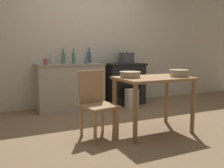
{
  "coord_description": "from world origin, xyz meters",
  "views": [
    {
      "loc": [
        -1.73,
        -3.27,
        1.11
      ],
      "look_at": [
        0.0,
        0.39,
        0.56
      ],
      "focal_mm": 40.0,
      "sensor_mm": 36.0,
      "label": 1
    }
  ],
  "objects_px": {
    "work_table": "(153,86)",
    "bottle_left": "(89,57)",
    "cup_center_right": "(86,61)",
    "chair": "(96,102)",
    "mixing_bowl_large": "(130,74)",
    "bottle_center_left": "(53,60)",
    "cup_center": "(46,62)",
    "stock_pot": "(127,58)",
    "mixing_bowl_small": "(179,73)",
    "stove": "(124,83)",
    "bottle_mid_left": "(63,58)",
    "bottle_far_left": "(74,57)",
    "flour_sack": "(132,99)"
  },
  "relations": [
    {
      "from": "work_table",
      "to": "bottle_left",
      "type": "bearing_deg",
      "value": 95.45
    },
    {
      "from": "work_table",
      "to": "cup_center_right",
      "type": "distance_m",
      "value": 1.69
    },
    {
      "from": "chair",
      "to": "mixing_bowl_large",
      "type": "relative_size",
      "value": 3.02
    },
    {
      "from": "work_table",
      "to": "bottle_center_left",
      "type": "relative_size",
      "value": 5.57
    },
    {
      "from": "chair",
      "to": "cup_center",
      "type": "relative_size",
      "value": 8.18
    },
    {
      "from": "bottle_left",
      "to": "cup_center",
      "type": "xyz_separation_m",
      "value": [
        -0.92,
        -0.32,
        -0.06
      ]
    },
    {
      "from": "stock_pot",
      "to": "bottle_left",
      "type": "relative_size",
      "value": 1.12
    },
    {
      "from": "stock_pot",
      "to": "mixing_bowl_small",
      "type": "distance_m",
      "value": 1.97
    },
    {
      "from": "mixing_bowl_large",
      "to": "bottle_center_left",
      "type": "relative_size",
      "value": 1.58
    },
    {
      "from": "chair",
      "to": "bottle_left",
      "type": "distance_m",
      "value": 1.98
    },
    {
      "from": "work_table",
      "to": "cup_center",
      "type": "bearing_deg",
      "value": 123.91
    },
    {
      "from": "stove",
      "to": "bottle_left",
      "type": "relative_size",
      "value": 2.86
    },
    {
      "from": "mixing_bowl_large",
      "to": "bottle_mid_left",
      "type": "height_order",
      "value": "bottle_mid_left"
    },
    {
      "from": "chair",
      "to": "cup_center",
      "type": "height_order",
      "value": "cup_center"
    },
    {
      "from": "work_table",
      "to": "bottle_far_left",
      "type": "xyz_separation_m",
      "value": [
        -0.57,
        1.8,
        0.34
      ]
    },
    {
      "from": "stock_pot",
      "to": "cup_center_right",
      "type": "distance_m",
      "value": 0.99
    },
    {
      "from": "flour_sack",
      "to": "bottle_left",
      "type": "bearing_deg",
      "value": 133.89
    },
    {
      "from": "chair",
      "to": "flour_sack",
      "type": "distance_m",
      "value": 1.7
    },
    {
      "from": "bottle_far_left",
      "to": "chair",
      "type": "bearing_deg",
      "value": -97.1
    },
    {
      "from": "bottle_mid_left",
      "to": "mixing_bowl_large",
      "type": "bearing_deg",
      "value": -76.34
    },
    {
      "from": "bottle_left",
      "to": "cup_center",
      "type": "height_order",
      "value": "bottle_left"
    },
    {
      "from": "stock_pot",
      "to": "bottle_mid_left",
      "type": "xyz_separation_m",
      "value": [
        -1.34,
        0.02,
        0.02
      ]
    },
    {
      "from": "bottle_center_left",
      "to": "cup_center_right",
      "type": "bearing_deg",
      "value": -31.12
    },
    {
      "from": "flour_sack",
      "to": "mixing_bowl_large",
      "type": "height_order",
      "value": "mixing_bowl_large"
    },
    {
      "from": "bottle_mid_left",
      "to": "flour_sack",
      "type": "bearing_deg",
      "value": -24.0
    },
    {
      "from": "cup_center",
      "to": "mixing_bowl_small",
      "type": "bearing_deg",
      "value": -50.57
    },
    {
      "from": "bottle_left",
      "to": "cup_center_right",
      "type": "bearing_deg",
      "value": -118.01
    },
    {
      "from": "stove",
      "to": "bottle_mid_left",
      "type": "xyz_separation_m",
      "value": [
        -1.24,
        0.08,
        0.55
      ]
    },
    {
      "from": "flour_sack",
      "to": "mixing_bowl_small",
      "type": "height_order",
      "value": "mixing_bowl_small"
    },
    {
      "from": "stock_pot",
      "to": "cup_center_right",
      "type": "height_order",
      "value": "stock_pot"
    },
    {
      "from": "bottle_far_left",
      "to": "cup_center",
      "type": "bearing_deg",
      "value": -164.89
    },
    {
      "from": "stock_pot",
      "to": "bottle_far_left",
      "type": "relative_size",
      "value": 1.14
    },
    {
      "from": "mixing_bowl_large",
      "to": "cup_center",
      "type": "bearing_deg",
      "value": 116.76
    },
    {
      "from": "work_table",
      "to": "stock_pot",
      "type": "xyz_separation_m",
      "value": [
        0.59,
        1.84,
        0.32
      ]
    },
    {
      "from": "stock_pot",
      "to": "bottle_mid_left",
      "type": "relative_size",
      "value": 1.19
    },
    {
      "from": "mixing_bowl_small",
      "to": "bottle_left",
      "type": "distance_m",
      "value": 2.16
    },
    {
      "from": "cup_center",
      "to": "stove",
      "type": "bearing_deg",
      "value": 4.31
    },
    {
      "from": "bottle_center_left",
      "to": "stock_pot",
      "type": "bearing_deg",
      "value": -4.5
    },
    {
      "from": "stove",
      "to": "flour_sack",
      "type": "relative_size",
      "value": 2.26
    },
    {
      "from": "stove",
      "to": "bottle_center_left",
      "type": "bearing_deg",
      "value": 172.59
    },
    {
      "from": "flour_sack",
      "to": "bottle_far_left",
      "type": "distance_m",
      "value": 1.36
    },
    {
      "from": "chair",
      "to": "bottle_mid_left",
      "type": "bearing_deg",
      "value": 78.28
    },
    {
      "from": "mixing_bowl_small",
      "to": "cup_center",
      "type": "relative_size",
      "value": 2.49
    },
    {
      "from": "mixing_bowl_large",
      "to": "bottle_center_left",
      "type": "distance_m",
      "value": 1.98
    },
    {
      "from": "bottle_far_left",
      "to": "cup_center_right",
      "type": "bearing_deg",
      "value": -42.35
    },
    {
      "from": "work_table",
      "to": "bottle_center_left",
      "type": "xyz_separation_m",
      "value": [
        -0.92,
        1.96,
        0.3
      ]
    },
    {
      "from": "work_table",
      "to": "mixing_bowl_large",
      "type": "distance_m",
      "value": 0.37
    },
    {
      "from": "flour_sack",
      "to": "bottle_center_left",
      "type": "bearing_deg",
      "value": 155.08
    },
    {
      "from": "bottle_center_left",
      "to": "cup_center_right",
      "type": "relative_size",
      "value": 2.18
    },
    {
      "from": "cup_center",
      "to": "cup_center_right",
      "type": "height_order",
      "value": "cup_center"
    }
  ]
}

